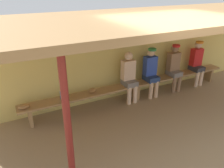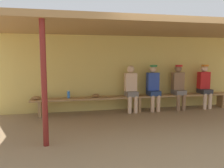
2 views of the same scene
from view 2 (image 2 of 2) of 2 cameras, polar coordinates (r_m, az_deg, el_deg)
ground_plane at (r=5.14m, az=12.45°, el=-10.92°), size 24.00×24.00×0.00m
back_wall at (r=6.79m, az=5.73°, el=2.93°), size 8.00×0.20×2.20m
dugout_roof at (r=5.59m, az=10.02°, el=13.97°), size 8.00×2.80×0.12m
support_post at (r=3.95m, az=-17.24°, el=-0.04°), size 0.10×0.10×2.20m
bench at (r=6.45m, az=6.86°, el=-3.67°), size 6.00×0.36×0.46m
player_with_sunglasses at (r=6.91m, az=16.91°, el=-0.20°), size 0.34×0.42×1.34m
player_middle at (r=7.37m, az=22.91°, el=-0.03°), size 0.34×0.42×1.34m
player_in_red at (r=6.33m, az=4.98°, el=-0.70°), size 0.34×0.42×1.34m
player_in_white at (r=6.56m, az=10.70°, el=-0.39°), size 0.34×0.42×1.34m
water_bottle_green at (r=6.12m, az=-11.22°, el=-2.68°), size 0.08×0.08×0.21m
baseball_glove_dark_brown at (r=6.12m, az=-19.12°, el=-3.44°), size 0.26×0.20×0.09m
baseball_glove_worn at (r=6.18m, az=-4.21°, el=-2.98°), size 0.29×0.28×0.09m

